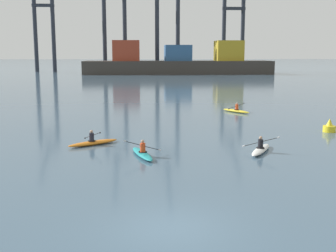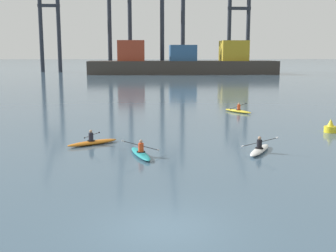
{
  "view_description": "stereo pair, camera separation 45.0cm",
  "coord_description": "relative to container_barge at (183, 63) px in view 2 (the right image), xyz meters",
  "views": [
    {
      "loc": [
        -0.94,
        -13.34,
        5.68
      ],
      "look_at": [
        0.93,
        16.54,
        0.6
      ],
      "focal_mm": 46.09,
      "sensor_mm": 36.0,
      "label": 1
    },
    {
      "loc": [
        -0.49,
        -13.36,
        5.68
      ],
      "look_at": [
        0.93,
        16.54,
        0.6
      ],
      "focal_mm": 46.09,
      "sensor_mm": 36.0,
      "label": 2
    }
  ],
  "objects": [
    {
      "name": "gantry_crane_east",
      "position": [
        18.32,
        13.96,
        12.57
      ],
      "size": [
        7.03,
        19.2,
        30.31
      ],
      "color": "#232833",
      "rests_on": "ground"
    },
    {
      "name": "channel_buoy",
      "position": [
        3.51,
        -89.0,
        -2.7
      ],
      "size": [
        0.9,
        0.9,
        1.0
      ],
      "color": "yellow",
      "rests_on": "ground"
    },
    {
      "name": "kayak_teal",
      "position": [
        -10.12,
        -95.66,
        -2.89
      ],
      "size": [
        2.13,
        3.43,
        1.01
      ],
      "color": "teal",
      "rests_on": "ground"
    },
    {
      "name": "container_barge",
      "position": [
        0.0,
        0.0,
        0.0
      ],
      "size": [
        51.11,
        10.29,
        9.04
      ],
      "color": "#38332D",
      "rests_on": "ground"
    },
    {
      "name": "gantry_crane_east_mid",
      "position": [
        -2.37,
        6.9,
        15.92
      ],
      "size": [
        7.19,
        21.19,
        37.03
      ],
      "color": "#232833",
      "rests_on": "ground"
    },
    {
      "name": "kayak_yellow",
      "position": [
        -0.95,
        -78.1,
        -2.89
      ],
      "size": [
        2.38,
        3.16,
        0.95
      ],
      "color": "yellow",
      "rests_on": "ground"
    },
    {
      "name": "ground_plane",
      "position": [
        -9.21,
        -105.75,
        -3.06
      ],
      "size": [
        800.0,
        800.0,
        0.0
      ],
      "primitive_type": "plane",
      "color": "#425B70"
    },
    {
      "name": "kayak_white",
      "position": [
        -3.25,
        -95.06,
        -2.89
      ],
      "size": [
        2.18,
        3.26,
        1.03
      ],
      "color": "silver",
      "rests_on": "ground"
    },
    {
      "name": "gantry_crane_west_mid",
      "position": [
        -17.74,
        10.41,
        14.6
      ],
      "size": [
        7.15,
        19.37,
        35.75
      ],
      "color": "#232833",
      "rests_on": "ground"
    },
    {
      "name": "kayak_orange",
      "position": [
        -13.19,
        -92.46,
        -2.89
      ],
      "size": [
        3.14,
        2.42,
        1.01
      ],
      "color": "orange",
      "rests_on": "ground"
    },
    {
      "name": "gantry_crane_west",
      "position": [
        -38.94,
        14.26,
        12.88
      ],
      "size": [
        6.51,
        19.11,
        30.61
      ],
      "color": "#232833",
      "rests_on": "ground"
    }
  ]
}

